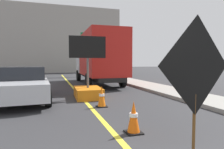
% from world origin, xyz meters
% --- Properties ---
extents(sidewalk_curb, '(1.90, 48.00, 0.14)m').
position_xyz_m(sidewalk_curb, '(4.60, 6.00, 0.07)').
color(sidewalk_curb, gray).
rests_on(sidewalk_curb, ground).
extents(lane_center_stripe, '(0.14, 36.00, 0.01)m').
position_xyz_m(lane_center_stripe, '(0.00, 6.00, 0.00)').
color(lane_center_stripe, yellow).
rests_on(lane_center_stripe, ground).
extents(roadwork_sign, '(1.60, 0.36, 2.33)m').
position_xyz_m(roadwork_sign, '(0.95, 1.67, 1.47)').
color(roadwork_sign, '#593819').
rests_on(roadwork_sign, ground).
extents(arrow_board_trailer, '(1.60, 1.83, 2.70)m').
position_xyz_m(arrow_board_trailer, '(0.25, 7.64, 0.48)').
color(arrow_board_trailer, orange).
rests_on(arrow_board_trailer, ground).
extents(box_truck, '(2.53, 7.61, 3.51)m').
position_xyz_m(box_truck, '(1.95, 12.70, 1.88)').
color(box_truck, black).
rests_on(box_truck, ground).
extents(pickup_car, '(2.26, 5.04, 1.38)m').
position_xyz_m(pickup_car, '(-2.41, 7.89, 0.70)').
color(pickup_car, silver).
rests_on(pickup_car, ground).
extents(highway_guide_sign, '(2.79, 0.27, 5.00)m').
position_xyz_m(highway_guide_sign, '(3.80, 20.86, 3.42)').
color(highway_guide_sign, gray).
rests_on(highway_guide_sign, ground).
extents(far_building_block, '(17.99, 6.13, 9.77)m').
position_xyz_m(far_building_block, '(0.20, 32.08, 4.89)').
color(far_building_block, gray).
rests_on(far_building_block, ground).
extents(traffic_cone_near_sign, '(0.36, 0.36, 0.72)m').
position_xyz_m(traffic_cone_near_sign, '(0.43, 2.97, 0.35)').
color(traffic_cone_near_sign, black).
rests_on(traffic_cone_near_sign, ground).
extents(traffic_cone_mid_lane, '(0.36, 0.36, 0.74)m').
position_xyz_m(traffic_cone_mid_lane, '(0.39, 5.70, 0.36)').
color(traffic_cone_mid_lane, black).
rests_on(traffic_cone_mid_lane, ground).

